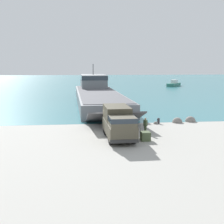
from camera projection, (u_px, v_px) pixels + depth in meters
ground_plane at (107, 132)px, 33.89m from camera, size 240.00×240.00×0.00m
water_surface at (85, 82)px, 126.80m from camera, size 240.00×180.00×0.01m
landing_craft at (97, 93)px, 60.75m from camera, size 8.45×42.82×7.35m
military_truck at (118, 122)px, 30.61m from camera, size 2.66×7.21×3.07m
soldier_on_ramp at (145, 124)px, 32.82m from camera, size 0.39×0.50×1.68m
moored_boat_a at (174, 84)px, 104.46m from camera, size 6.62×8.14×2.13m
mooring_bollard at (158, 120)px, 38.37m from camera, size 0.36×0.36×0.73m
cargo_crate at (145, 136)px, 29.87m from camera, size 0.87×1.04×0.85m
shoreline_rock_a at (190, 121)px, 39.87m from camera, size 1.35×1.35×1.35m
shoreline_rock_b at (177, 123)px, 39.16m from camera, size 1.28×1.28×1.28m
shoreline_rock_c at (156, 124)px, 38.23m from camera, size 0.62×0.62×0.62m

